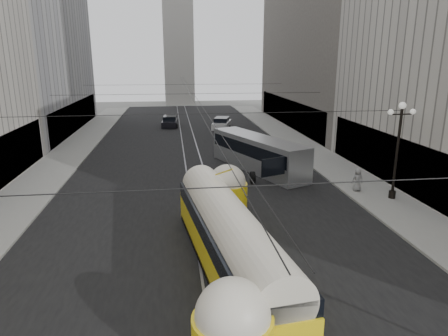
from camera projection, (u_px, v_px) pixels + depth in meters
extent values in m
cube|color=black|center=(192.00, 155.00, 38.99)|extent=(20.00, 85.00, 0.02)
cube|color=gray|center=(73.00, 150.00, 40.82)|extent=(4.00, 72.00, 0.15)
cube|color=gray|center=(299.00, 144.00, 43.81)|extent=(4.00, 72.00, 0.15)
cube|color=gray|center=(184.00, 156.00, 38.89)|extent=(0.12, 85.00, 0.04)
cube|color=gray|center=(199.00, 155.00, 39.08)|extent=(0.12, 85.00, 0.04)
cube|color=black|center=(1.00, 162.00, 28.58)|extent=(0.10, 18.00, 3.60)
cube|color=#999999|center=(15.00, 17.00, 47.60)|extent=(12.00, 28.00, 28.00)
cube|color=black|center=(76.00, 116.00, 51.52)|extent=(0.10, 25.20, 3.60)
cube|color=black|center=(384.00, 156.00, 30.17)|extent=(0.10, 18.00, 3.60)
cube|color=#514C47|center=(336.00, 4.00, 52.07)|extent=(12.00, 32.00, 32.00)
cube|color=black|center=(287.00, 112.00, 55.03)|extent=(0.10, 28.80, 3.60)
cube|color=#B2AFA8|center=(178.00, 44.00, 81.23)|extent=(6.00, 6.00, 24.00)
cylinder|color=black|center=(397.00, 154.00, 25.86)|extent=(0.18, 0.18, 6.00)
cylinder|color=black|center=(392.00, 194.00, 26.59)|extent=(0.44, 0.44, 0.50)
cylinder|color=black|center=(402.00, 114.00, 25.17)|extent=(1.60, 0.08, 0.08)
sphere|color=white|center=(403.00, 106.00, 25.03)|extent=(0.44, 0.44, 0.44)
sphere|color=white|center=(391.00, 112.00, 25.04)|extent=(0.36, 0.36, 0.36)
sphere|color=white|center=(413.00, 112.00, 25.23)|extent=(0.36, 0.36, 0.36)
cylinder|color=black|center=(245.00, 186.00, 10.15)|extent=(25.00, 0.03, 0.03)
cylinder|color=black|center=(202.00, 114.00, 23.53)|extent=(25.00, 0.03, 0.03)
cylinder|color=black|center=(191.00, 94.00, 36.92)|extent=(25.00, 0.03, 0.03)
cylinder|color=black|center=(185.00, 84.00, 50.31)|extent=(25.00, 0.03, 0.03)
cylinder|color=black|center=(189.00, 92.00, 40.80)|extent=(0.03, 72.00, 0.03)
cylinder|color=black|center=(193.00, 92.00, 40.85)|extent=(0.03, 72.00, 0.03)
cube|color=yellow|center=(229.00, 251.00, 17.59)|extent=(3.94, 12.91, 1.54)
cube|color=black|center=(229.00, 266.00, 17.78)|extent=(3.89, 12.53, 0.27)
cube|color=black|center=(229.00, 230.00, 17.32)|extent=(3.93, 12.72, 0.77)
cylinder|color=silver|center=(229.00, 224.00, 17.25)|extent=(3.64, 12.68, 2.09)
sphere|color=silver|center=(233.00, 316.00, 11.24)|extent=(2.18, 2.18, 2.18)
cylinder|color=yellow|center=(227.00, 200.00, 23.60)|extent=(2.36, 2.36, 2.09)
sphere|color=silver|center=(227.00, 183.00, 23.31)|extent=(2.18, 2.18, 2.18)
cube|color=#A1A3A6|center=(258.00, 153.00, 33.56)|extent=(6.37, 11.24, 2.80)
cube|color=black|center=(258.00, 148.00, 33.44)|extent=(6.24, 10.88, 1.03)
cube|color=black|center=(274.00, 167.00, 28.17)|extent=(2.02, 0.90, 1.30)
cylinder|color=black|center=(253.00, 178.00, 30.09)|extent=(0.30, 0.93, 0.93)
cylinder|color=black|center=(283.00, 177.00, 30.38)|extent=(0.30, 0.93, 0.93)
cylinder|color=black|center=(237.00, 155.00, 37.25)|extent=(0.30, 0.93, 0.93)
cylinder|color=black|center=(261.00, 154.00, 37.55)|extent=(0.30, 0.93, 0.93)
cube|color=white|center=(222.00, 125.00, 53.87)|extent=(3.25, 5.19, 0.86)
cube|color=black|center=(222.00, 120.00, 53.71)|extent=(2.42, 3.04, 0.81)
cylinder|color=black|center=(216.00, 128.00, 52.24)|extent=(0.22, 0.69, 0.69)
cylinder|color=black|center=(230.00, 128.00, 52.46)|extent=(0.22, 0.69, 0.69)
cylinder|color=black|center=(214.00, 124.00, 55.37)|extent=(0.22, 0.69, 0.69)
cylinder|color=black|center=(227.00, 124.00, 55.60)|extent=(0.22, 0.69, 0.69)
cube|color=black|center=(170.00, 123.00, 55.52)|extent=(2.34, 4.91, 0.85)
cube|color=black|center=(170.00, 119.00, 55.36)|extent=(1.93, 2.75, 0.80)
cylinder|color=black|center=(164.00, 126.00, 53.91)|extent=(0.22, 0.68, 0.68)
cylinder|color=black|center=(177.00, 126.00, 54.13)|extent=(0.22, 0.68, 0.68)
cylinder|color=black|center=(164.00, 122.00, 57.01)|extent=(0.22, 0.68, 0.68)
cylinder|color=black|center=(176.00, 122.00, 57.23)|extent=(0.22, 0.68, 0.68)
imported|color=gray|center=(358.00, 180.00, 27.90)|extent=(0.81, 0.52, 1.61)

